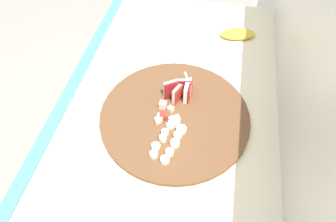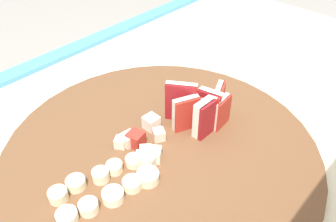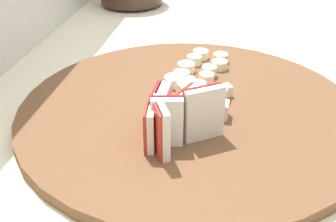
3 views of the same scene
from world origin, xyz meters
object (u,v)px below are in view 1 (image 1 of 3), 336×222
(banana_peel, at_px, (238,34))
(apple_dice_pile, at_px, (168,116))
(apple_wedge_fan, at_px, (183,89))
(banana_slice_rows, at_px, (168,142))
(cutting_board, at_px, (175,116))

(banana_peel, bearing_deg, apple_dice_pile, -22.47)
(banana_peel, bearing_deg, apple_wedge_fan, -24.31)
(apple_wedge_fan, distance_m, banana_slice_rows, 0.19)
(apple_wedge_fan, relative_size, banana_peel, 0.69)
(banana_slice_rows, bearing_deg, banana_peel, 162.52)
(banana_peel, bearing_deg, banana_slice_rows, -17.48)
(apple_wedge_fan, height_order, banana_peel, apple_wedge_fan)
(cutting_board, xyz_separation_m, banana_slice_rows, (0.10, 0.00, 0.01))
(apple_dice_pile, height_order, banana_slice_rows, apple_dice_pile)
(apple_wedge_fan, relative_size, banana_slice_rows, 0.68)
(cutting_board, height_order, banana_peel, banana_peel)
(apple_wedge_fan, bearing_deg, banana_peel, 155.69)
(banana_slice_rows, distance_m, banana_peel, 0.57)
(apple_wedge_fan, relative_size, apple_dice_pile, 1.10)
(cutting_board, bearing_deg, banana_slice_rows, 0.23)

